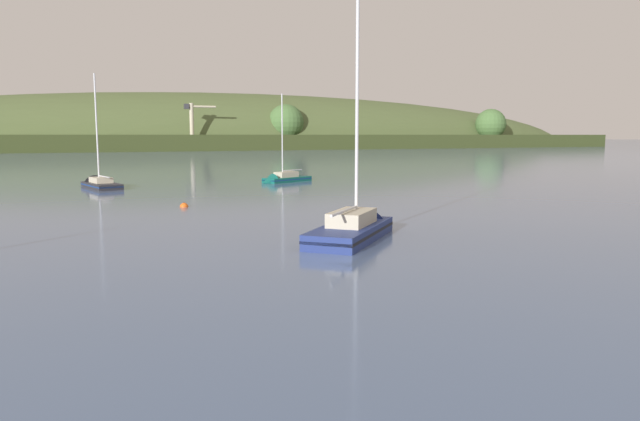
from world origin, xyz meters
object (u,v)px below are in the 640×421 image
sailboat_midwater_white (99,186)px  mooring_buoy_foreground (184,207)px  dockside_crane (193,128)px  sailboat_outer_reach (356,233)px  sailboat_near_mooring (282,180)px

sailboat_midwater_white → mooring_buoy_foreground: sailboat_midwater_white is taller
dockside_crane → sailboat_outer_reach: bearing=-97.1°
dockside_crane → sailboat_midwater_white: size_ratio=1.27×
dockside_crane → sailboat_midwater_white: dockside_crane is taller
dockside_crane → sailboat_near_mooring: size_ratio=1.47×
mooring_buoy_foreground → sailboat_midwater_white: bearing=100.5°
dockside_crane → sailboat_near_mooring: dockside_crane is taller
sailboat_midwater_white → sailboat_outer_reach: bearing=-176.7°
sailboat_outer_reach → sailboat_near_mooring: bearing=30.1°
dockside_crane → sailboat_outer_reach: 195.72m
sailboat_outer_reach → dockside_crane: bearing=35.1°
sailboat_near_mooring → sailboat_midwater_white: sailboat_midwater_white is taller
sailboat_near_mooring → sailboat_outer_reach: sailboat_outer_reach is taller
sailboat_near_mooring → sailboat_outer_reach: 41.02m
sailboat_near_mooring → sailboat_midwater_white: (-21.45, 2.08, -0.01)m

